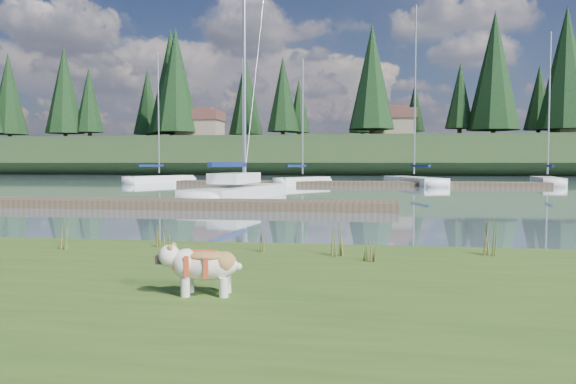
# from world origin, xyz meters

# --- Properties ---
(ground) EXTENTS (200.00, 200.00, 0.00)m
(ground) POSITION_xyz_m (0.00, 30.00, 0.00)
(ground) COLOR slate
(ground) RESTS_ON ground
(ridge) EXTENTS (200.00, 20.00, 5.00)m
(ridge) POSITION_xyz_m (0.00, 73.00, 2.50)
(ridge) COLOR #1F3218
(ridge) RESTS_ON ground
(bulldog) EXTENTS (0.82, 0.39, 0.49)m
(bulldog) POSITION_xyz_m (1.53, -5.06, 0.65)
(bulldog) COLOR silver
(bulldog) RESTS_ON bank
(sailboat_main) EXTENTS (3.17, 9.86, 13.85)m
(sailboat_main) POSITION_xyz_m (-2.73, 15.14, 0.42)
(sailboat_main) COLOR white
(sailboat_main) RESTS_ON ground
(dock_near) EXTENTS (16.00, 2.00, 0.30)m
(dock_near) POSITION_xyz_m (-4.00, 9.00, 0.15)
(dock_near) COLOR #4C3D2C
(dock_near) RESTS_ON ground
(dock_far) EXTENTS (26.00, 2.20, 0.30)m
(dock_far) POSITION_xyz_m (2.00, 30.00, 0.15)
(dock_far) COLOR #4C3D2C
(dock_far) RESTS_ON ground
(sailboat_bg_0) EXTENTS (4.42, 7.16, 10.61)m
(sailboat_bg_0) POSITION_xyz_m (-13.69, 33.73, 0.32)
(sailboat_bg_0) COLOR white
(sailboat_bg_0) RESTS_ON ground
(sailboat_bg_1) EXTENTS (3.02, 7.26, 10.74)m
(sailboat_bg_1) POSITION_xyz_m (-8.02, 37.57, 0.33)
(sailboat_bg_1) COLOR white
(sailboat_bg_1) RESTS_ON ground
(sailboat_bg_2) EXTENTS (4.14, 5.76, 9.27)m
(sailboat_bg_2) POSITION_xyz_m (-1.64, 30.95, 0.33)
(sailboat_bg_2) COLOR white
(sailboat_bg_2) RESTS_ON ground
(sailboat_bg_3) EXTENTS (4.57, 9.21, 13.25)m
(sailboat_bg_3) POSITION_xyz_m (5.95, 32.88, 0.32)
(sailboat_bg_3) COLOR white
(sailboat_bg_3) RESTS_ON ground
(sailboat_bg_4) EXTENTS (2.49, 7.72, 11.22)m
(sailboat_bg_4) POSITION_xyz_m (15.93, 33.79, 0.33)
(sailboat_bg_4) COLOR white
(sailboat_bg_4) RESTS_ON ground
(weed_0) EXTENTS (0.17, 0.14, 0.61)m
(weed_0) POSITION_xyz_m (0.01, -2.15, 0.60)
(weed_0) COLOR #475B23
(weed_0) RESTS_ON bank
(weed_1) EXTENTS (0.17, 0.14, 0.45)m
(weed_1) POSITION_xyz_m (1.64, -2.43, 0.54)
(weed_1) COLOR #475B23
(weed_1) RESTS_ON bank
(weed_2) EXTENTS (0.17, 0.14, 0.62)m
(weed_2) POSITION_xyz_m (2.69, -2.62, 0.61)
(weed_2) COLOR #475B23
(weed_2) RESTS_ON bank
(weed_3) EXTENTS (0.17, 0.14, 0.45)m
(weed_3) POSITION_xyz_m (-1.36, -2.57, 0.54)
(weed_3) COLOR #475B23
(weed_3) RESTS_ON bank
(weed_4) EXTENTS (0.17, 0.14, 0.36)m
(weed_4) POSITION_xyz_m (3.14, -2.97, 0.50)
(weed_4) COLOR #475B23
(weed_4) RESTS_ON bank
(weed_5) EXTENTS (0.17, 0.14, 0.56)m
(weed_5) POSITION_xyz_m (4.81, -2.19, 0.59)
(weed_5) COLOR #475B23
(weed_5) RESTS_ON bank
(mud_lip) EXTENTS (60.00, 0.50, 0.14)m
(mud_lip) POSITION_xyz_m (0.00, -1.60, 0.07)
(mud_lip) COLOR #33281C
(mud_lip) RESTS_ON ground
(conifer_1) EXTENTS (4.40, 4.40, 11.30)m
(conifer_1) POSITION_xyz_m (-40.00, 71.00, 11.28)
(conifer_1) COLOR #382619
(conifer_1) RESTS_ON ridge
(conifer_2) EXTENTS (6.60, 6.60, 16.05)m
(conifer_2) POSITION_xyz_m (-25.00, 68.00, 13.54)
(conifer_2) COLOR #382619
(conifer_2) RESTS_ON ridge
(conifer_3) EXTENTS (4.84, 4.84, 12.25)m
(conifer_3) POSITION_xyz_m (-10.00, 72.00, 11.74)
(conifer_3) COLOR #382619
(conifer_3) RESTS_ON ridge
(conifer_4) EXTENTS (6.16, 6.16, 15.10)m
(conifer_4) POSITION_xyz_m (3.00, 66.00, 13.09)
(conifer_4) COLOR #382619
(conifer_4) RESTS_ON ridge
(conifer_5) EXTENTS (3.96, 3.96, 10.35)m
(conifer_5) POSITION_xyz_m (15.00, 70.00, 10.83)
(conifer_5) COLOR #382619
(conifer_5) RESTS_ON ridge
(conifer_6) EXTENTS (7.04, 7.04, 17.00)m
(conifer_6) POSITION_xyz_m (28.00, 68.00, 13.99)
(conifer_6) COLOR #382619
(conifer_6) RESTS_ON ridge
(house_0) EXTENTS (6.30, 5.30, 4.65)m
(house_0) POSITION_xyz_m (-22.00, 70.00, 7.31)
(house_0) COLOR gray
(house_0) RESTS_ON ridge
(house_1) EXTENTS (6.30, 5.30, 4.65)m
(house_1) POSITION_xyz_m (6.00, 71.00, 7.31)
(house_1) COLOR gray
(house_1) RESTS_ON ridge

